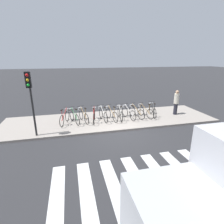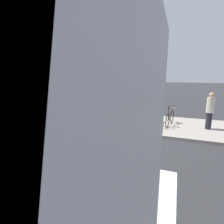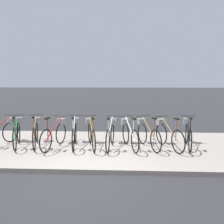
# 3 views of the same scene
# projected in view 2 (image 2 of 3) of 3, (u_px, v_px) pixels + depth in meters

# --- Properties ---
(ground_plane) EXTENTS (120.00, 120.00, 0.00)m
(ground_plane) POSITION_uv_depth(u_px,v_px,m) (103.00, 131.00, 8.39)
(ground_plane) COLOR #2D2D30
(sidewalk) EXTENTS (13.72, 3.78, 0.12)m
(sidewalk) POSITION_uv_depth(u_px,v_px,m) (116.00, 121.00, 10.11)
(sidewalk) COLOR #9E9389
(sidewalk) RESTS_ON ground_plane
(parked_bicycle_0) EXTENTS (0.66, 1.55, 1.00)m
(parked_bicycle_0) POSITION_uv_depth(u_px,v_px,m) (72.00, 109.00, 10.97)
(parked_bicycle_0) COLOR black
(parked_bicycle_0) RESTS_ON sidewalk
(parked_bicycle_1) EXTENTS (0.66, 1.55, 1.00)m
(parked_bicycle_1) POSITION_uv_depth(u_px,v_px,m) (79.00, 110.00, 10.76)
(parked_bicycle_1) COLOR black
(parked_bicycle_1) RESTS_ON sidewalk
(parked_bicycle_2) EXTENTS (0.61, 1.57, 1.00)m
(parked_bicycle_2) POSITION_uv_depth(u_px,v_px,m) (88.00, 110.00, 10.62)
(parked_bicycle_2) COLOR black
(parked_bicycle_2) RESTS_ON sidewalk
(parked_bicycle_3) EXTENTS (0.49, 1.61, 1.00)m
(parked_bicycle_3) POSITION_uv_depth(u_px,v_px,m) (97.00, 111.00, 10.23)
(parked_bicycle_3) COLOR black
(parked_bicycle_3) RESTS_ON sidewalk
(parked_bicycle_4) EXTENTS (0.46, 1.62, 1.00)m
(parked_bicycle_4) POSITION_uv_depth(u_px,v_px,m) (106.00, 112.00, 10.14)
(parked_bicycle_4) COLOR black
(parked_bicycle_4) RESTS_ON sidewalk
(parked_bicycle_5) EXTENTS (0.58, 1.58, 1.00)m
(parked_bicycle_5) POSITION_uv_depth(u_px,v_px,m) (115.00, 113.00, 9.90)
(parked_bicycle_5) COLOR black
(parked_bicycle_5) RESTS_ON sidewalk
(parked_bicycle_6) EXTENTS (0.46, 1.62, 1.00)m
(parked_bicycle_6) POSITION_uv_depth(u_px,v_px,m) (125.00, 113.00, 9.69)
(parked_bicycle_6) COLOR black
(parked_bicycle_6) RESTS_ON sidewalk
(parked_bicycle_7) EXTENTS (0.58, 1.58, 1.00)m
(parked_bicycle_7) POSITION_uv_depth(u_px,v_px,m) (135.00, 114.00, 9.50)
(parked_bicycle_7) COLOR black
(parked_bicycle_7) RESTS_ON sidewalk
(parked_bicycle_8) EXTENTS (0.65, 1.55, 1.00)m
(parked_bicycle_8) POSITION_uv_depth(u_px,v_px,m) (146.00, 115.00, 9.35)
(parked_bicycle_8) COLOR black
(parked_bicycle_8) RESTS_ON sidewalk
(parked_bicycle_9) EXTENTS (0.66, 1.55, 1.00)m
(parked_bicycle_9) POSITION_uv_depth(u_px,v_px,m) (157.00, 116.00, 9.10)
(parked_bicycle_9) COLOR black
(parked_bicycle_9) RESTS_ON sidewalk
(parked_bicycle_10) EXTENTS (0.49, 1.61, 1.00)m
(parked_bicycle_10) POSITION_uv_depth(u_px,v_px,m) (170.00, 116.00, 8.98)
(parked_bicycle_10) COLOR black
(parked_bicycle_10) RESTS_ON sidewalk
(pedestrian) EXTENTS (0.34, 0.34, 1.75)m
(pedestrian) POSITION_uv_depth(u_px,v_px,m) (210.00, 110.00, 8.17)
(pedestrian) COLOR #23232D
(pedestrian) RESTS_ON sidewalk
(traffic_light) EXTENTS (0.24, 0.40, 3.30)m
(traffic_light) POSITION_uv_depth(u_px,v_px,m) (31.00, 78.00, 9.60)
(traffic_light) COLOR #2D2D2D
(traffic_light) RESTS_ON sidewalk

